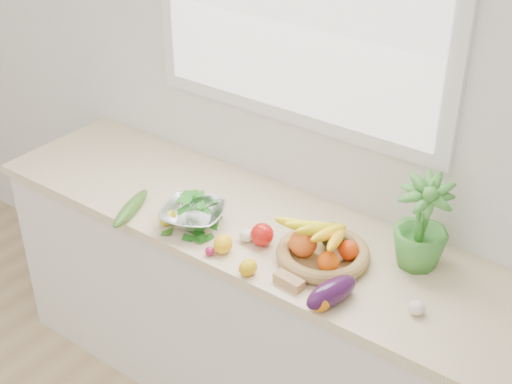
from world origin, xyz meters
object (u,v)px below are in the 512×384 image
Objects in this scene: eggplant at (332,292)px; cucumber at (131,208)px; apple at (262,235)px; fruit_basket at (322,248)px; colander_with_spinach at (193,211)px; potted_herb at (422,223)px.

eggplant is 0.75× the size of cucumber.
eggplant is 0.90m from cucumber.
cucumber is at bearing -179.18° from eggplant.
apple is 0.20× the size of fruit_basket.
fruit_basket is at bearing 12.01° from colander_with_spinach.
cucumber is 1.10m from potted_herb.
eggplant is at bearing -6.28° from colander_with_spinach.
cucumber is (-0.90, -0.01, -0.02)m from eggplant.
eggplant is 0.49× the size of fruit_basket.
eggplant is at bearing -50.37° from fruit_basket.
cucumber is (-0.53, -0.14, -0.02)m from apple.
potted_herb is 0.84m from colander_with_spinach.
apple is 0.55m from cucumber.
apple is 0.56m from potted_herb.
potted_herb is (0.50, 0.23, 0.13)m from apple.
eggplant is 0.40m from potted_herb.
colander_with_spinach is (-0.50, -0.11, 0.01)m from fruit_basket.
colander_with_spinach is (-0.78, -0.29, -0.11)m from potted_herb.
cucumber is at bearing -161.01° from colander_with_spinach.
potted_herb reaches higher than colander_with_spinach.
fruit_basket is at bearing 13.01° from apple.
colander_with_spinach is (-0.28, -0.06, 0.02)m from apple.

